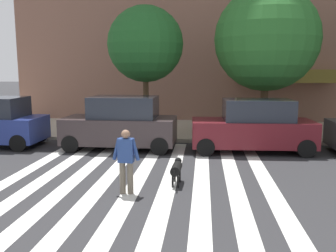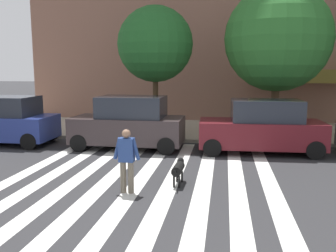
% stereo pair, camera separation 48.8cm
% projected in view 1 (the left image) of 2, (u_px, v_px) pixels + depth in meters
% --- Properties ---
extents(ground_plane, '(160.00, 160.00, 0.00)m').
position_uv_depth(ground_plane, '(154.00, 204.00, 8.44)').
color(ground_plane, '#2B2B2D').
extents(sidewalk_far, '(80.00, 6.00, 0.15)m').
position_uv_depth(sidewalk_far, '(181.00, 129.00, 18.45)').
color(sidewalk_far, '#A79C89').
rests_on(sidewalk_far, ground_plane).
extents(crosswalk_stripes, '(7.65, 13.79, 0.01)m').
position_uv_depth(crosswalk_stripes, '(124.00, 203.00, 8.51)').
color(crosswalk_stripes, silver).
rests_on(crosswalk_stripes, ground_plane).
extents(parked_car_behind_first, '(4.37, 2.04, 2.07)m').
position_uv_depth(parked_car_behind_first, '(121.00, 124.00, 14.18)').
color(parked_car_behind_first, '#372D2F').
rests_on(parked_car_behind_first, ground_plane).
extents(parked_car_third_in_line, '(4.60, 2.08, 2.00)m').
position_uv_depth(parked_car_third_in_line, '(253.00, 127.00, 13.69)').
color(parked_car_third_in_line, maroon).
rests_on(parked_car_third_in_line, ground_plane).
extents(street_tree_nearest, '(3.37, 3.37, 5.75)m').
position_uv_depth(street_tree_nearest, '(145.00, 44.00, 16.02)').
color(street_tree_nearest, '#4C3823').
rests_on(street_tree_nearest, sidewalk_far).
extents(street_tree_middle, '(4.47, 4.47, 6.48)m').
position_uv_depth(street_tree_middle, '(267.00, 39.00, 15.49)').
color(street_tree_middle, '#4C3823').
rests_on(street_tree_middle, sidewalk_far).
extents(pedestrian_dog_walker, '(0.71, 0.25, 1.64)m').
position_uv_depth(pedestrian_dog_walker, '(126.00, 158.00, 9.03)').
color(pedestrian_dog_walker, '#6B6051').
rests_on(pedestrian_dog_walker, ground_plane).
extents(dog_on_leash, '(0.29, 1.11, 0.65)m').
position_uv_depth(dog_on_leash, '(177.00, 168.00, 9.86)').
color(dog_on_leash, black).
rests_on(dog_on_leash, ground_plane).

